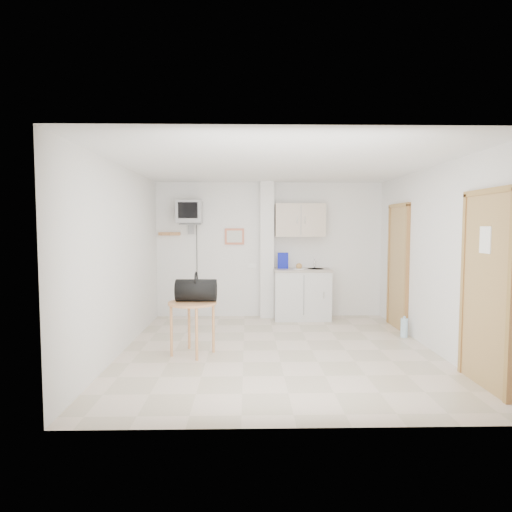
{
  "coord_description": "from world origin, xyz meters",
  "views": [
    {
      "loc": [
        -0.42,
        -5.71,
        1.69
      ],
      "look_at": [
        -0.28,
        0.6,
        1.25
      ],
      "focal_mm": 30.0,
      "sensor_mm": 36.0,
      "label": 1
    }
  ],
  "objects_px": {
    "crt_television": "(190,213)",
    "water_bottle": "(404,328)",
    "round_table": "(192,309)",
    "duffel_bag": "(196,290)"
  },
  "relations": [
    {
      "from": "water_bottle",
      "to": "duffel_bag",
      "type": "bearing_deg",
      "value": -166.02
    },
    {
      "from": "round_table",
      "to": "water_bottle",
      "type": "bearing_deg",
      "value": 14.57
    },
    {
      "from": "crt_television",
      "to": "duffel_bag",
      "type": "height_order",
      "value": "crt_television"
    },
    {
      "from": "round_table",
      "to": "duffel_bag",
      "type": "bearing_deg",
      "value": 44.51
    },
    {
      "from": "round_table",
      "to": "water_bottle",
      "type": "distance_m",
      "value": 3.25
    },
    {
      "from": "round_table",
      "to": "duffel_bag",
      "type": "height_order",
      "value": "duffel_bag"
    },
    {
      "from": "crt_television",
      "to": "water_bottle",
      "type": "relative_size",
      "value": 6.65
    },
    {
      "from": "round_table",
      "to": "water_bottle",
      "type": "xyz_separation_m",
      "value": [
        3.11,
        0.81,
        -0.46
      ]
    },
    {
      "from": "round_table",
      "to": "duffel_bag",
      "type": "xyz_separation_m",
      "value": [
        0.05,
        0.05,
        0.24
      ]
    },
    {
      "from": "crt_television",
      "to": "duffel_bag",
      "type": "relative_size",
      "value": 4.03
    }
  ]
}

